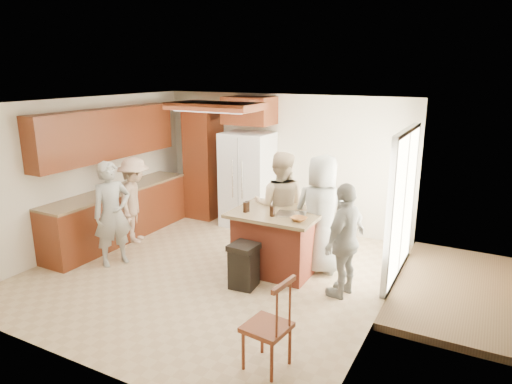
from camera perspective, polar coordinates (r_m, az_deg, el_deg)
The scene contains 12 objects.
person_front_left at distance 7.28m, azimuth -17.52°, elevation -2.62°, with size 0.59×0.43×1.62m, color gray.
person_behind_left at distance 7.15m, azimuth 3.03°, elevation -1.76°, with size 0.84×0.52×1.73m, color tan.
person_behind_right at distance 6.74m, azimuth 8.17°, elevation -2.78°, with size 0.87×0.56×1.77m, color #979990.
person_side_right at distance 6.11m, azimuth 11.08°, elevation -5.95°, with size 0.91×0.47×1.55m, color gray.
person_counter at distance 8.16m, azimuth -14.87°, elevation -0.98°, with size 0.97×0.45×1.50m, color tan.
left_cabinetry at distance 8.32m, azimuth -17.20°, elevation 0.63°, with size 0.64×3.00×2.30m.
back_wall_units at distance 9.04m, azimuth -5.19°, elevation 5.12°, with size 1.80×0.60×2.45m.
refrigerator at distance 8.67m, azimuth -1.06°, elevation 1.51°, with size 0.90×0.76×1.80m.
kitchen_island at distance 6.82m, azimuth 2.59°, elevation -6.09°, with size 1.28×1.03×0.93m.
island_items at distance 6.52m, azimuth 3.58°, elevation -2.50°, with size 1.00×0.72×0.15m.
trash_bin at distance 6.38m, azimuth -1.54°, elevation -9.15°, with size 0.38×0.38×0.63m.
spindle_chair at distance 4.74m, azimuth 1.58°, elevation -16.58°, with size 0.47×0.47×0.99m.
Camera 1 is at (3.53, -5.26, 2.94)m, focal length 32.00 mm.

